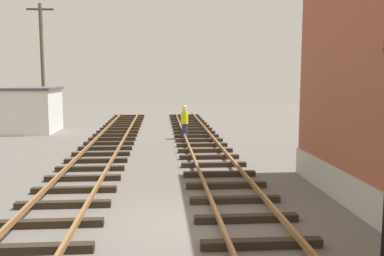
{
  "coord_description": "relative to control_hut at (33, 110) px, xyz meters",
  "views": [
    {
      "loc": [
        -0.83,
        -9.59,
        3.49
      ],
      "look_at": [
        0.5,
        8.01,
        1.28
      ],
      "focal_mm": 39.41,
      "sensor_mm": 36.0,
      "label": 1
    }
  ],
  "objects": [
    {
      "name": "ground_plane",
      "position": [
        8.67,
        -16.95,
        -1.39
      ],
      "size": [
        80.0,
        80.0,
        0.0
      ],
      "primitive_type": "plane",
      "color": "#605B56"
    },
    {
      "name": "track_near_building",
      "position": [
        9.87,
        -16.95,
        -1.26
      ],
      "size": [
        2.5,
        53.48,
        0.32
      ],
      "color": "#2D2319",
      "rests_on": "ground"
    },
    {
      "name": "track_centre",
      "position": [
        5.25,
        -16.95,
        -1.26
      ],
      "size": [
        2.5,
        53.48,
        0.32
      ],
      "color": "#2D2319",
      "rests_on": "ground"
    },
    {
      "name": "control_hut",
      "position": [
        0.0,
        0.0,
        0.0
      ],
      "size": [
        3.0,
        3.8,
        2.76
      ],
      "color": "silver",
      "rests_on": "ground"
    },
    {
      "name": "utility_pole_far",
      "position": [
        -0.25,
        3.55,
        2.98
      ],
      "size": [
        1.8,
        0.24,
        8.35
      ],
      "color": "brown",
      "rests_on": "ground"
    },
    {
      "name": "track_worker_foreground",
      "position": [
        9.17,
        -3.62,
        -0.46
      ],
      "size": [
        0.4,
        0.4,
        1.87
      ],
      "color": "#262D4C",
      "rests_on": "ground"
    }
  ]
}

